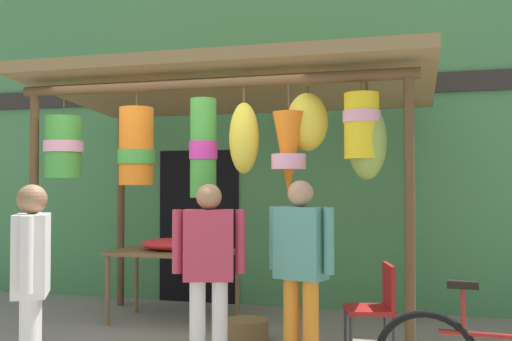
% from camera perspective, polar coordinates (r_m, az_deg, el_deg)
% --- Properties ---
extents(shop_facade, '(11.39, 0.29, 4.46)m').
position_cam_1_polar(shop_facade, '(7.80, -1.16, 3.62)').
color(shop_facade, '#47844C').
rests_on(shop_facade, ground_plane).
extents(market_stall_canopy, '(4.11, 2.30, 2.74)m').
position_cam_1_polar(market_stall_canopy, '(6.03, -2.37, 6.14)').
color(market_stall_canopy, brown).
rests_on(market_stall_canopy, ground_plane).
extents(display_table, '(1.38, 0.80, 0.80)m').
position_cam_1_polar(display_table, '(6.77, -7.93, -8.35)').
color(display_table, brown).
rests_on(display_table, ground_plane).
extents(flower_heap_on_table, '(0.74, 0.52, 0.14)m').
position_cam_1_polar(flower_heap_on_table, '(6.76, -7.97, -7.09)').
color(flower_heap_on_table, red).
rests_on(flower_heap_on_table, display_table).
extents(folding_chair, '(0.48, 0.48, 0.84)m').
position_cam_1_polar(folding_chair, '(5.40, 11.65, -12.41)').
color(folding_chair, '#AD1E1E').
rests_on(folding_chair, ground_plane).
extents(wicker_basket_by_table, '(0.41, 0.41, 0.22)m').
position_cam_1_polar(wicker_basket_by_table, '(5.97, -0.82, -15.22)').
color(wicker_basket_by_table, brown).
rests_on(wicker_basket_by_table, ground_plane).
extents(vendor_in_orange, '(0.39, 0.53, 1.54)m').
position_cam_1_polar(vendor_in_orange, '(4.47, -20.93, -9.46)').
color(vendor_in_orange, silver).
rests_on(vendor_in_orange, ground_plane).
extents(customer_foreground, '(0.56, 0.34, 1.57)m').
position_cam_1_polar(customer_foreground, '(4.82, 4.36, -8.71)').
color(customer_foreground, orange).
rests_on(customer_foreground, ground_plane).
extents(shopper_by_bananas, '(0.57, 0.32, 1.54)m').
position_cam_1_polar(shopper_by_bananas, '(4.84, -4.60, -8.89)').
color(shopper_by_bananas, silver).
rests_on(shopper_by_bananas, ground_plane).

